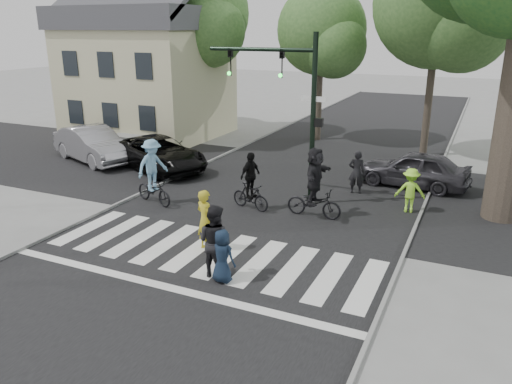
% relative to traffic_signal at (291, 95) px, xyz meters
% --- Properties ---
extents(ground, '(120.00, 120.00, 0.00)m').
position_rel_traffic_signal_xyz_m(ground, '(-0.35, -6.20, -3.90)').
color(ground, gray).
rests_on(ground, ground).
extents(road_stem, '(10.00, 70.00, 0.01)m').
position_rel_traffic_signal_xyz_m(road_stem, '(-0.35, -1.20, -3.90)').
color(road_stem, black).
rests_on(road_stem, ground).
extents(road_cross, '(70.00, 10.00, 0.01)m').
position_rel_traffic_signal_xyz_m(road_cross, '(-0.35, 1.80, -3.89)').
color(road_cross, black).
rests_on(road_cross, ground).
extents(curb_left, '(0.10, 70.00, 0.10)m').
position_rel_traffic_signal_xyz_m(curb_left, '(-5.40, -1.20, -3.85)').
color(curb_left, gray).
rests_on(curb_left, ground).
extents(curb_right, '(0.10, 70.00, 0.10)m').
position_rel_traffic_signal_xyz_m(curb_right, '(4.70, -1.20, -3.85)').
color(curb_right, gray).
rests_on(curb_right, ground).
extents(crosswalk, '(10.00, 3.85, 0.01)m').
position_rel_traffic_signal_xyz_m(crosswalk, '(-0.35, -5.54, -3.89)').
color(crosswalk, silver).
rests_on(crosswalk, ground).
extents(traffic_signal, '(4.45, 0.29, 6.00)m').
position_rel_traffic_signal_xyz_m(traffic_signal, '(0.00, 0.00, 0.00)').
color(traffic_signal, black).
rests_on(traffic_signal, ground).
extents(bg_tree_0, '(5.46, 5.20, 8.97)m').
position_rel_traffic_signal_xyz_m(bg_tree_0, '(-14.09, 9.80, 2.24)').
color(bg_tree_0, brown).
rests_on(bg_tree_0, ground).
extents(bg_tree_1, '(6.09, 5.80, 9.80)m').
position_rel_traffic_signal_xyz_m(bg_tree_1, '(-9.06, 9.28, 2.75)').
color(bg_tree_1, brown).
rests_on(bg_tree_1, ground).
extents(bg_tree_2, '(5.04, 4.80, 8.40)m').
position_rel_traffic_signal_xyz_m(bg_tree_2, '(-2.11, 10.42, 1.88)').
color(bg_tree_2, brown).
rests_on(bg_tree_2, ground).
extents(bg_tree_3, '(6.30, 6.00, 10.20)m').
position_rel_traffic_signal_xyz_m(bg_tree_3, '(3.95, 9.07, 3.04)').
color(bg_tree_3, brown).
rests_on(bg_tree_3, ground).
extents(house, '(8.40, 8.10, 8.82)m').
position_rel_traffic_signal_xyz_m(house, '(-11.85, 7.78, -0.10)').
color(house, beige).
rests_on(house, ground).
extents(pedestrian_woman, '(0.78, 0.66, 1.81)m').
position_rel_traffic_signal_xyz_m(pedestrian_woman, '(-0.59, -5.05, -3.00)').
color(pedestrian_woman, gold).
rests_on(pedestrian_woman, ground).
extents(pedestrian_child, '(0.74, 0.53, 1.41)m').
position_rel_traffic_signal_xyz_m(pedestrian_child, '(0.77, -6.54, -3.20)').
color(pedestrian_child, '#142135').
rests_on(pedestrian_child, ground).
extents(pedestrian_adult, '(1.01, 0.82, 1.93)m').
position_rel_traffic_signal_xyz_m(pedestrian_adult, '(0.43, -6.33, -2.93)').
color(pedestrian_adult, black).
rests_on(pedestrian_adult, ground).
extents(cyclist_left, '(1.99, 1.38, 2.38)m').
position_rel_traffic_signal_xyz_m(cyclist_left, '(-4.32, -2.37, -2.87)').
color(cyclist_left, black).
rests_on(cyclist_left, ground).
extents(cyclist_mid, '(1.64, 1.03, 2.06)m').
position_rel_traffic_signal_xyz_m(cyclist_mid, '(-0.87, -1.46, -3.05)').
color(cyclist_mid, black).
rests_on(cyclist_mid, ground).
extents(cyclist_right, '(1.92, 1.79, 2.41)m').
position_rel_traffic_signal_xyz_m(cyclist_right, '(1.40, -1.24, -2.82)').
color(cyclist_right, black).
rests_on(cyclist_right, ground).
extents(car_suv, '(5.83, 4.42, 1.47)m').
position_rel_traffic_signal_xyz_m(car_suv, '(-6.86, 1.53, -3.17)').
color(car_suv, black).
rests_on(car_suv, ground).
extents(car_silver, '(5.31, 3.39, 1.65)m').
position_rel_traffic_signal_xyz_m(car_silver, '(-10.55, 1.40, -3.07)').
color(car_silver, '#9D9CA1').
rests_on(car_silver, ground).
extents(car_grey, '(4.48, 2.20, 1.47)m').
position_rel_traffic_signal_xyz_m(car_grey, '(3.95, 3.68, -3.17)').
color(car_grey, '#313035').
rests_on(car_grey, ground).
extents(bystander_hivis, '(1.10, 0.75, 1.57)m').
position_rel_traffic_signal_xyz_m(bystander_hivis, '(4.25, 0.60, -3.12)').
color(bystander_hivis, '#A5FA37').
rests_on(bystander_hivis, ground).
extents(bystander_dark, '(0.69, 0.53, 1.70)m').
position_rel_traffic_signal_xyz_m(bystander_dark, '(2.06, 1.89, -3.05)').
color(bystander_dark, black).
rests_on(bystander_dark, ground).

